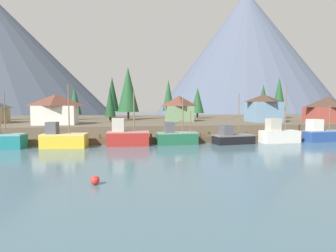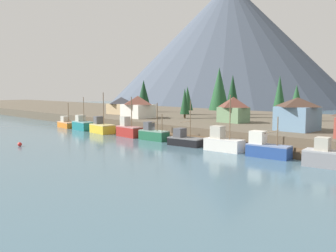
{
  "view_description": "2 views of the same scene",
  "coord_description": "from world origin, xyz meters",
  "px_view_note": "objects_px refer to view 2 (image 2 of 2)",
  "views": [
    {
      "loc": [
        -8.62,
        -46.1,
        6.17
      ],
      "look_at": [
        -0.98,
        1.91,
        2.65
      ],
      "focal_mm": 31.45,
      "sensor_mm": 36.0,
      "label": 1
    },
    {
      "loc": [
        52.22,
        -48.51,
        9.88
      ],
      "look_at": [
        -0.92,
        3.22,
        2.39
      ],
      "focal_mm": 39.19,
      "sensor_mm": 36.0,
      "label": 2
    }
  ],
  "objects_px": {
    "fishing_boat_white": "(223,143)",
    "fishing_boat_grey": "(329,157)",
    "house_blue": "(297,114)",
    "house_tan": "(121,105)",
    "channel_buoy": "(20,144)",
    "fishing_boat_green": "(153,134)",
    "fishing_boat_blue": "(266,148)",
    "fishing_boat_yellow": "(102,128)",
    "conifer_back_left": "(233,92)",
    "conifer_near_left": "(296,100)",
    "house_green": "(233,109)",
    "conifer_mid_right": "(279,93)",
    "fishing_boat_red": "(129,130)",
    "conifer_far_left": "(185,101)",
    "conifer_back_right": "(187,98)",
    "fishing_boat_orange": "(67,124)",
    "conifer_mid_left": "(219,89)",
    "fishing_boat_teal": "(83,125)",
    "conifer_near_right": "(144,93)",
    "house_white": "(138,107)",
    "fishing_boat_black": "(185,140)"
  },
  "relations": [
    {
      "from": "fishing_boat_white",
      "to": "fishing_boat_grey",
      "type": "distance_m",
      "value": 16.95
    },
    {
      "from": "house_blue",
      "to": "house_tan",
      "type": "bearing_deg",
      "value": 175.88
    },
    {
      "from": "house_blue",
      "to": "channel_buoy",
      "type": "bearing_deg",
      "value": -131.58
    },
    {
      "from": "fishing_boat_green",
      "to": "fishing_boat_blue",
      "type": "distance_m",
      "value": 24.76
    },
    {
      "from": "fishing_boat_white",
      "to": "house_blue",
      "type": "relative_size",
      "value": 1.34
    },
    {
      "from": "fishing_boat_blue",
      "to": "fishing_boat_grey",
      "type": "bearing_deg",
      "value": -8.56
    },
    {
      "from": "fishing_boat_yellow",
      "to": "conifer_back_left",
      "type": "height_order",
      "value": "conifer_back_left"
    },
    {
      "from": "conifer_near_left",
      "to": "house_green",
      "type": "bearing_deg",
      "value": -119.62
    },
    {
      "from": "conifer_mid_right",
      "to": "fishing_boat_red",
      "type": "bearing_deg",
      "value": -107.98
    },
    {
      "from": "channel_buoy",
      "to": "fishing_boat_white",
      "type": "bearing_deg",
      "value": 38.01
    },
    {
      "from": "fishing_boat_blue",
      "to": "conifer_far_left",
      "type": "relative_size",
      "value": 0.84
    },
    {
      "from": "house_blue",
      "to": "conifer_far_left",
      "type": "distance_m",
      "value": 33.16
    },
    {
      "from": "fishing_boat_grey",
      "to": "conifer_back_right",
      "type": "bearing_deg",
      "value": 140.24
    },
    {
      "from": "fishing_boat_white",
      "to": "fishing_boat_blue",
      "type": "distance_m",
      "value": 7.76
    },
    {
      "from": "fishing_boat_orange",
      "to": "conifer_back_right",
      "type": "bearing_deg",
      "value": 72.47
    },
    {
      "from": "fishing_boat_red",
      "to": "conifer_mid_left",
      "type": "relative_size",
      "value": 0.64
    },
    {
      "from": "fishing_boat_blue",
      "to": "conifer_mid_right",
      "type": "bearing_deg",
      "value": 110.81
    },
    {
      "from": "fishing_boat_orange",
      "to": "fishing_boat_teal",
      "type": "bearing_deg",
      "value": 5.43
    },
    {
      "from": "fishing_boat_teal",
      "to": "fishing_boat_grey",
      "type": "xyz_separation_m",
      "value": [
        59.26,
        -0.29,
        0.02
      ]
    },
    {
      "from": "fishing_boat_teal",
      "to": "conifer_mid_left",
      "type": "distance_m",
      "value": 35.79
    },
    {
      "from": "fishing_boat_teal",
      "to": "conifer_far_left",
      "type": "distance_m",
      "value": 25.87
    },
    {
      "from": "fishing_boat_white",
      "to": "house_blue",
      "type": "height_order",
      "value": "fishing_boat_white"
    },
    {
      "from": "fishing_boat_red",
      "to": "channel_buoy",
      "type": "xyz_separation_m",
      "value": [
        -2.84,
        -21.64,
        -1.05
      ]
    },
    {
      "from": "conifer_near_right",
      "to": "conifer_far_left",
      "type": "relative_size",
      "value": 1.34
    },
    {
      "from": "conifer_near_left",
      "to": "conifer_back_right",
      "type": "distance_m",
      "value": 32.08
    },
    {
      "from": "fishing_boat_blue",
      "to": "house_tan",
      "type": "distance_m",
      "value": 63.01
    },
    {
      "from": "house_white",
      "to": "fishing_boat_blue",
      "type": "bearing_deg",
      "value": -16.39
    },
    {
      "from": "conifer_back_left",
      "to": "fishing_boat_blue",
      "type": "bearing_deg",
      "value": -48.94
    },
    {
      "from": "conifer_mid_left",
      "to": "conifer_mid_right",
      "type": "distance_m",
      "value": 15.36
    },
    {
      "from": "fishing_boat_grey",
      "to": "channel_buoy",
      "type": "xyz_separation_m",
      "value": [
        -44.38,
        -21.11,
        -0.95
      ]
    },
    {
      "from": "house_green",
      "to": "conifer_back_right",
      "type": "distance_m",
      "value": 26.65
    },
    {
      "from": "fishing_boat_red",
      "to": "fishing_boat_black",
      "type": "height_order",
      "value": "fishing_boat_red"
    },
    {
      "from": "house_blue",
      "to": "conifer_mid_left",
      "type": "xyz_separation_m",
      "value": [
        -28.59,
        14.19,
        4.43
      ]
    },
    {
      "from": "house_blue",
      "to": "fishing_boat_white",
      "type": "bearing_deg",
      "value": -108.18
    },
    {
      "from": "fishing_boat_green",
      "to": "house_tan",
      "type": "xyz_separation_m",
      "value": [
        -35.17,
        18.9,
        3.86
      ]
    },
    {
      "from": "fishing_boat_red",
      "to": "house_green",
      "type": "xyz_separation_m",
      "value": [
        12.03,
        19.98,
        4.0
      ]
    },
    {
      "from": "conifer_near_left",
      "to": "conifer_near_right",
      "type": "height_order",
      "value": "conifer_near_right"
    },
    {
      "from": "house_tan",
      "to": "fishing_boat_black",
      "type": "bearing_deg",
      "value": -23.79
    },
    {
      "from": "house_white",
      "to": "conifer_back_right",
      "type": "height_order",
      "value": "conifer_back_right"
    },
    {
      "from": "fishing_boat_orange",
      "to": "fishing_boat_yellow",
      "type": "bearing_deg",
      "value": 4.64
    },
    {
      "from": "fishing_boat_blue",
      "to": "house_tan",
      "type": "relative_size",
      "value": 0.84
    },
    {
      "from": "fishing_boat_grey",
      "to": "house_green",
      "type": "relative_size",
      "value": 1.5
    },
    {
      "from": "fishing_boat_green",
      "to": "house_white",
      "type": "distance_m",
      "value": 24.71
    },
    {
      "from": "house_tan",
      "to": "fishing_boat_orange",
      "type": "bearing_deg",
      "value": -83.81
    },
    {
      "from": "conifer_back_right",
      "to": "conifer_mid_right",
      "type": "bearing_deg",
      "value": 17.55
    },
    {
      "from": "fishing_boat_green",
      "to": "fishing_boat_red",
      "type": "bearing_deg",
      "value": 176.9
    },
    {
      "from": "conifer_back_right",
      "to": "house_green",
      "type": "bearing_deg",
      "value": -24.75
    },
    {
      "from": "fishing_boat_green",
      "to": "conifer_far_left",
      "type": "bearing_deg",
      "value": 114.26
    },
    {
      "from": "conifer_near_right",
      "to": "conifer_back_left",
      "type": "distance_m",
      "value": 29.4
    },
    {
      "from": "conifer_back_right",
      "to": "conifer_far_left",
      "type": "relative_size",
      "value": 1.06
    }
  ]
}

